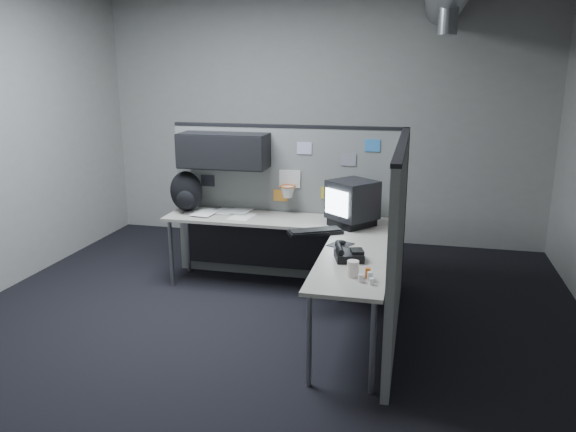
% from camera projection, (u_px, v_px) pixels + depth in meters
% --- Properties ---
extents(room, '(5.62, 5.62, 3.22)m').
position_uv_depth(room, '(331.00, 80.00, 4.19)').
color(room, black).
rests_on(room, ground).
extents(partition_back, '(2.44, 0.42, 1.63)m').
position_uv_depth(partition_back, '(270.00, 187.00, 5.81)').
color(partition_back, slate).
rests_on(partition_back, ground).
extents(partition_right, '(0.07, 2.23, 1.63)m').
position_uv_depth(partition_right, '(398.00, 240.00, 4.60)').
color(partition_right, slate).
rests_on(partition_right, ground).
extents(desk, '(2.31, 2.11, 0.73)m').
position_uv_depth(desk, '(297.00, 239.00, 5.32)').
color(desk, '#A8A498').
rests_on(desk, ground).
extents(monitor, '(0.54, 0.54, 0.43)m').
position_uv_depth(monitor, '(352.00, 203.00, 5.29)').
color(monitor, black).
rests_on(monitor, desk).
extents(keyboard, '(0.51, 0.39, 0.04)m').
position_uv_depth(keyboard, '(315.00, 232.00, 5.07)').
color(keyboard, black).
rests_on(keyboard, desk).
extents(mouse, '(0.24, 0.25, 0.04)m').
position_uv_depth(mouse, '(340.00, 243.00, 4.76)').
color(mouse, black).
rests_on(mouse, desk).
extents(phone, '(0.27, 0.28, 0.11)m').
position_uv_depth(phone, '(348.00, 255.00, 4.39)').
color(phone, black).
rests_on(phone, desk).
extents(bottles, '(0.12, 0.16, 0.07)m').
position_uv_depth(bottles, '(367.00, 277.00, 3.95)').
color(bottles, silver).
rests_on(bottles, desk).
extents(cup, '(0.09, 0.09, 0.12)m').
position_uv_depth(cup, '(353.00, 269.00, 4.02)').
color(cup, silver).
rests_on(cup, desk).
extents(papers, '(0.73, 0.53, 0.02)m').
position_uv_depth(papers, '(222.00, 212.00, 5.81)').
color(papers, white).
rests_on(papers, desk).
extents(backpack, '(0.35, 0.32, 0.42)m').
position_uv_depth(backpack, '(186.00, 192.00, 5.83)').
color(backpack, black).
rests_on(backpack, desk).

